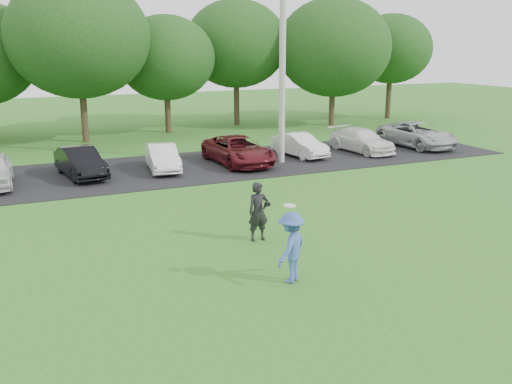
# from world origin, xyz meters

# --- Properties ---
(ground) EXTENTS (100.00, 100.00, 0.00)m
(ground) POSITION_xyz_m (0.00, 0.00, 0.00)
(ground) COLOR #2F7020
(ground) RESTS_ON ground
(parking_lot) EXTENTS (32.00, 6.50, 0.03)m
(parking_lot) POSITION_xyz_m (0.00, 13.00, 0.01)
(parking_lot) COLOR black
(parking_lot) RESTS_ON ground
(utility_pole) EXTENTS (0.28, 0.28, 9.95)m
(utility_pole) POSITION_xyz_m (5.18, 12.28, 4.98)
(utility_pole) COLOR #AEADA8
(utility_pole) RESTS_ON ground
(frisbee_player) EXTENTS (1.20, 1.12, 1.83)m
(frisbee_player) POSITION_xyz_m (-0.52, 0.45, 0.82)
(frisbee_player) COLOR #3B5CA8
(frisbee_player) RESTS_ON ground
(camera_bystander) EXTENTS (0.59, 0.43, 1.62)m
(camera_bystander) POSITION_xyz_m (-0.03, 3.26, 0.81)
(camera_bystander) COLOR black
(camera_bystander) RESTS_ON ground
(parked_cars) EXTENTS (28.44, 4.76, 1.25)m
(parked_cars) POSITION_xyz_m (1.06, 12.89, 0.62)
(parked_cars) COLOR slate
(parked_cars) RESTS_ON parking_lot
(tree_row) EXTENTS (42.39, 9.85, 8.64)m
(tree_row) POSITION_xyz_m (1.51, 22.76, 4.91)
(tree_row) COLOR #38281C
(tree_row) RESTS_ON ground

